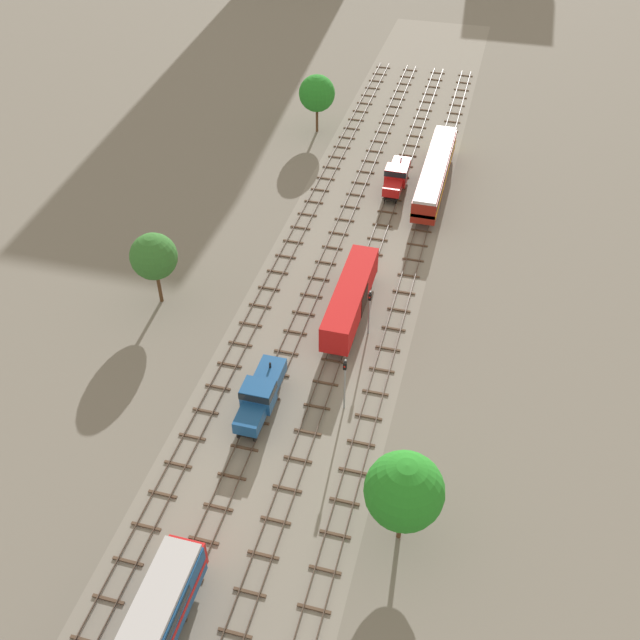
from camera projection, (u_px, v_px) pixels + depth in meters
ground_plane at (334, 297)px, 74.95m from camera, size 480.00×480.00×0.00m
ballast_bed at (334, 297)px, 74.95m from camera, size 17.93×176.00×0.01m
track_far_left at (273, 279)px, 76.95m from camera, size 2.40×126.00×0.29m
track_left at (315, 286)px, 76.04m from camera, size 2.40×126.00×0.29m
track_centre_left at (358, 293)px, 75.14m from camera, size 2.40×126.00×0.29m
track_centre at (401, 300)px, 74.23m from camera, size 2.40×126.00×0.29m
shunter_loco_left_near at (260, 394)px, 61.61m from camera, size 2.74×8.46×3.10m
freight_boxcar_centre_left_mid at (351, 297)px, 70.94m from camera, size 2.87×14.00×3.60m
shunter_loco_centre_left_midfar at (397, 176)px, 90.14m from camera, size 2.74×8.46×3.10m
diesel_railcar_centre_far at (435, 172)px, 89.66m from camera, size 2.96×20.50×3.80m
signal_post_nearest at (369, 307)px, 68.36m from camera, size 0.28×0.47×5.26m
signal_post_near at (345, 379)px, 60.67m from camera, size 0.28×0.47×5.83m
lineside_tree_0 at (404, 491)px, 49.71m from camera, size 5.70×5.70×8.45m
lineside_tree_1 at (154, 257)px, 70.74m from camera, size 4.74×4.74×8.02m
lineside_tree_2 at (317, 93)px, 100.21m from camera, size 5.09×5.09×8.27m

